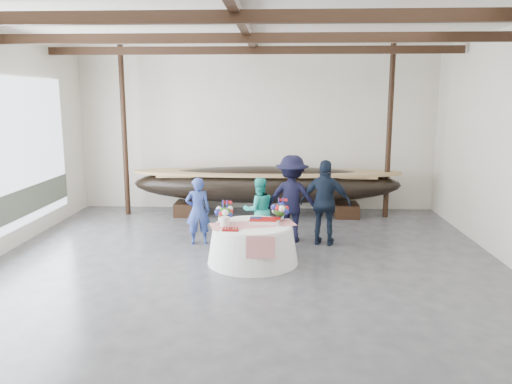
{
  "coord_description": "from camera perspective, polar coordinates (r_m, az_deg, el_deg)",
  "views": [
    {
      "loc": [
        0.62,
        -8.14,
        3.17
      ],
      "look_at": [
        0.13,
        2.56,
        1.13
      ],
      "focal_mm": 35.0,
      "sensor_mm": 36.0,
      "label": 1
    }
  ],
  "objects": [
    {
      "name": "pavilion_structure",
      "position": [
        9.05,
        -1.39,
        16.08
      ],
      "size": [
        9.8,
        11.76,
        4.5
      ],
      "color": "black",
      "rests_on": "ground"
    },
    {
      "name": "guest_woman_blue",
      "position": [
        10.91,
        -6.65,
        -2.15
      ],
      "size": [
        0.6,
        0.46,
        1.47
      ],
      "primitive_type": "imported",
      "rotation": [
        0.0,
        0.0,
        3.36
      ],
      "color": "navy",
      "rests_on": "ground"
    },
    {
      "name": "banquet_table",
      "position": [
        9.72,
        -0.37,
        -5.9
      ],
      "size": [
        1.76,
        1.76,
        0.76
      ],
      "color": "white",
      "rests_on": "ground"
    },
    {
      "name": "longboat_display",
      "position": [
        13.39,
        1.18,
        0.88
      ],
      "size": [
        7.18,
        1.44,
        1.35
      ],
      "color": "black",
      "rests_on": "ground"
    },
    {
      "name": "wall_back",
      "position": [
        14.18,
        0.09,
        7.1
      ],
      "size": [
        10.0,
        0.02,
        4.5
      ],
      "primitive_type": "cube",
      "color": "silver",
      "rests_on": "ground"
    },
    {
      "name": "ceiling",
      "position": [
        8.27,
        -1.84,
        20.06
      ],
      "size": [
        10.0,
        12.0,
        0.01
      ],
      "primitive_type": "cube",
      "color": "white",
      "rests_on": "wall_back"
    },
    {
      "name": "wall_front",
      "position": [
        2.41,
        -12.73,
        -12.03
      ],
      "size": [
        10.0,
        0.02,
        4.5
      ],
      "primitive_type": "cube",
      "color": "silver",
      "rests_on": "ground"
    },
    {
      "name": "guest_woman_teal",
      "position": [
        10.97,
        0.32,
        -2.07
      ],
      "size": [
        0.83,
        0.73,
        1.45
      ],
      "primitive_type": "imported",
      "rotation": [
        0.0,
        0.0,
        3.43
      ],
      "color": "#22B3A4",
      "rests_on": "ground"
    },
    {
      "name": "guest_man_right",
      "position": [
        10.83,
        7.94,
        -1.24
      ],
      "size": [
        1.16,
        0.69,
        1.86
      ],
      "primitive_type": "imported",
      "rotation": [
        0.0,
        0.0,
        2.92
      ],
      "color": "black",
      "rests_on": "ground"
    },
    {
      "name": "floor",
      "position": [
        8.76,
        -1.66,
        -10.43
      ],
      "size": [
        10.0,
        12.0,
        0.01
      ],
      "primitive_type": "cube",
      "color": "#3D3D42",
      "rests_on": "ground"
    },
    {
      "name": "tabletop_items",
      "position": [
        9.73,
        -0.53,
        -2.66
      ],
      "size": [
        1.71,
        1.04,
        0.4
      ],
      "color": "red",
      "rests_on": "banquet_table"
    },
    {
      "name": "guest_man_left",
      "position": [
        11.02,
        4.11,
        -0.77
      ],
      "size": [
        1.32,
        0.86,
        1.92
      ],
      "primitive_type": "imported",
      "rotation": [
        0.0,
        0.0,
        3.02
      ],
      "color": "black",
      "rests_on": "ground"
    }
  ]
}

